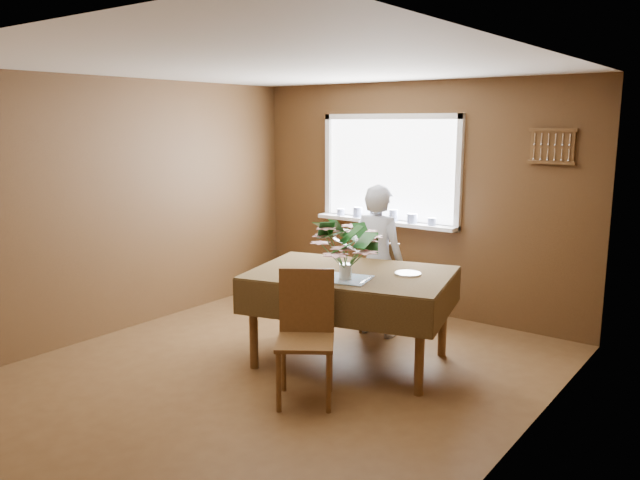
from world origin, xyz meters
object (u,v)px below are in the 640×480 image
Objects in this scene: seated_woman at (377,261)px; flower_bouquet at (346,244)px; chair_near at (306,330)px; dining_table at (351,283)px; chair_far at (379,282)px.

seated_woman is 2.86× the size of flower_bouquet.
flower_bouquet reaches higher than chair_near.
dining_table is 0.48m from flower_bouquet.
seated_woman reaches higher than flower_bouquet.
chair_near reaches higher than dining_table.
chair_near is (0.13, -0.79, -0.18)m from dining_table.
seated_woman is at bearing 81.30° from chair_far.
chair_near is at bearing 97.89° from seated_woman.
dining_table is 3.65× the size of flower_bouquet.
chair_near is 1.58m from seated_woman.
dining_table is at bearing 79.26° from chair_far.
chair_far is 1.66m from chair_near.
chair_near is 0.66× the size of seated_woman.
flower_bouquet is (0.31, -0.99, 0.36)m from seated_woman.
chair_far is at bearing 67.73° from chair_near.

